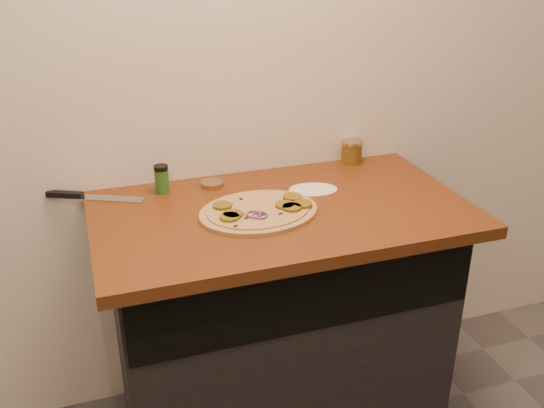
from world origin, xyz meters
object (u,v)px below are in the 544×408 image
object	(u,v)px
spice_shaker	(162,179)
pizza	(259,211)
salsa_jar	(352,152)
chefs_knife	(86,196)

from	to	relation	value
spice_shaker	pizza	bearing A→B (deg)	-45.15
salsa_jar	pizza	bearing A→B (deg)	-145.86
pizza	salsa_jar	world-z (taller)	salsa_jar
pizza	salsa_jar	xyz separation A→B (m)	(0.47, 0.32, 0.03)
pizza	spice_shaker	distance (m)	0.37
chefs_knife	spice_shaker	xyz separation A→B (m)	(0.25, -0.03, 0.04)
chefs_knife	salsa_jar	xyz separation A→B (m)	(0.97, 0.02, 0.04)
pizza	spice_shaker	xyz separation A→B (m)	(-0.26, 0.26, 0.04)
pizza	spice_shaker	world-z (taller)	spice_shaker
salsa_jar	spice_shaker	size ratio (longest dim) A/B	0.90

